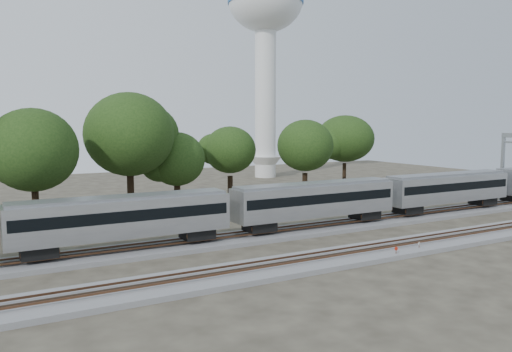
# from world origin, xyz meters

# --- Properties ---
(ground) EXTENTS (160.00, 160.00, 0.00)m
(ground) POSITION_xyz_m (0.00, 0.00, 0.00)
(ground) COLOR #383328
(ground) RESTS_ON ground
(track_far) EXTENTS (160.00, 5.00, 0.73)m
(track_far) POSITION_xyz_m (0.00, 6.00, 0.21)
(track_far) COLOR slate
(track_far) RESTS_ON ground
(track_near) EXTENTS (160.00, 5.00, 0.73)m
(track_near) POSITION_xyz_m (0.00, -4.00, 0.21)
(track_near) COLOR slate
(track_near) RESTS_ON ground
(train) EXTENTS (115.37, 3.30, 4.87)m
(train) POSITION_xyz_m (17.24, 6.00, 3.35)
(train) COLOR silver
(train) RESTS_ON ground
(switch_stand_red) EXTENTS (0.31, 0.08, 0.98)m
(switch_stand_red) POSITION_xyz_m (6.84, -5.94, 0.62)
(switch_stand_red) COLOR #512D19
(switch_stand_red) RESTS_ON ground
(switch_stand_white) EXTENTS (0.29, 0.12, 0.92)m
(switch_stand_white) POSITION_xyz_m (10.01, -5.46, 0.59)
(switch_stand_white) COLOR #512D19
(switch_stand_white) RESTS_ON ground
(switch_lever) EXTENTS (0.51, 0.31, 0.30)m
(switch_lever) POSITION_xyz_m (5.35, -5.12, 0.15)
(switch_lever) COLOR #512D19
(switch_lever) RESTS_ON ground
(water_tower) EXTENTS (15.29, 15.29, 42.32)m
(water_tower) POSITION_xyz_m (28.83, 53.95, 31.36)
(water_tower) COLOR silver
(water_tower) RESTS_ON ground
(tree_2) EXTENTS (8.77, 8.77, 12.37)m
(tree_2) POSITION_xyz_m (-18.54, 16.09, 8.62)
(tree_2) COLOR black
(tree_2) RESTS_ON ground
(tree_3) EXTENTS (10.09, 10.09, 14.23)m
(tree_3) POSITION_xyz_m (-8.28, 20.10, 9.92)
(tree_3) COLOR black
(tree_3) RESTS_ON ground
(tree_4) EXTENTS (7.03, 7.03, 9.92)m
(tree_4) POSITION_xyz_m (-2.52, 20.71, 6.90)
(tree_4) COLOR black
(tree_4) RESTS_ON ground
(tree_5) EXTENTS (7.74, 7.74, 10.92)m
(tree_5) POSITION_xyz_m (6.30, 24.35, 7.60)
(tree_5) COLOR black
(tree_5) RESTS_ON ground
(tree_6) EXTENTS (8.30, 8.30, 11.69)m
(tree_6) POSITION_xyz_m (15.70, 20.32, 8.14)
(tree_6) COLOR black
(tree_6) RESTS_ON ground
(tree_7) EXTENTS (8.82, 8.82, 12.43)m
(tree_7) POSITION_xyz_m (28.98, 28.32, 8.66)
(tree_7) COLOR black
(tree_7) RESTS_ON ground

